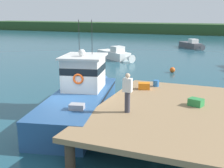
# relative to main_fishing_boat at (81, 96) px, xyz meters

# --- Properties ---
(ground_plane) EXTENTS (200.00, 200.00, 0.00)m
(ground_plane) POSITION_rel_main_fishing_boat_xyz_m (-0.08, -0.86, -1.01)
(ground_plane) COLOR #1E4C5B
(dock) EXTENTS (6.00, 9.00, 1.20)m
(dock) POSITION_rel_main_fishing_boat_xyz_m (4.72, -0.86, 0.07)
(dock) COLOR #4C3D2D
(dock) RESTS_ON ground
(main_fishing_boat) EXTENTS (4.23, 9.96, 4.80)m
(main_fishing_boat) POSITION_rel_main_fishing_boat_xyz_m (0.00, 0.00, 0.00)
(main_fishing_boat) COLOR #285184
(main_fishing_boat) RESTS_ON ground
(crate_single_by_cleat) EXTENTS (0.71, 0.61, 0.33)m
(crate_single_by_cleat) POSITION_rel_main_fishing_boat_xyz_m (5.70, -0.16, 0.36)
(crate_single_by_cleat) COLOR #2D8442
(crate_single_by_cleat) RESTS_ON dock
(crate_single_far) EXTENTS (0.70, 0.59, 0.34)m
(crate_single_far) POSITION_rel_main_fishing_boat_xyz_m (2.82, 1.78, 0.37)
(crate_single_far) COLOR orange
(crate_single_far) RESTS_ON dock
(bait_bucket) EXTENTS (0.32, 0.32, 0.34)m
(bait_bucket) POSITION_rel_main_fishing_boat_xyz_m (3.27, 2.60, 0.36)
(bait_bucket) COLOR #2866B2
(bait_bucket) RESTS_ON dock
(deckhand_by_the_boat) EXTENTS (0.36, 0.22, 1.63)m
(deckhand_by_the_boat) POSITION_rel_main_fishing_boat_xyz_m (3.19, -2.07, 1.05)
(deckhand_by_the_boat) COLOR #383842
(deckhand_by_the_boat) RESTS_ON dock
(moored_boat_near_channel) EXTENTS (4.21, 4.88, 1.37)m
(moored_boat_near_channel) POSITION_rel_main_fishing_boat_xyz_m (1.69, 31.56, -0.54)
(moored_boat_near_channel) COLOR #4C4C51
(moored_boat_near_channel) RESTS_ON ground
(moored_boat_outer_mooring) EXTENTS (5.47, 4.34, 1.49)m
(moored_boat_outer_mooring) POSITION_rel_main_fishing_boat_xyz_m (-4.94, 17.81, -0.49)
(moored_boat_outer_mooring) COLOR white
(moored_boat_outer_mooring) RESTS_ON ground
(mooring_buoy_outer) EXTENTS (0.47, 0.47, 0.47)m
(mooring_buoy_outer) POSITION_rel_main_fishing_boat_xyz_m (2.38, 12.65, -0.77)
(mooring_buoy_outer) COLOR #EA5B19
(mooring_buoy_outer) RESTS_ON ground
(far_shoreline) EXTENTS (120.00, 8.00, 2.40)m
(far_shoreline) POSITION_rel_main_fishing_boat_xyz_m (-0.08, 61.14, 0.19)
(far_shoreline) COLOR #284723
(far_shoreline) RESTS_ON ground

